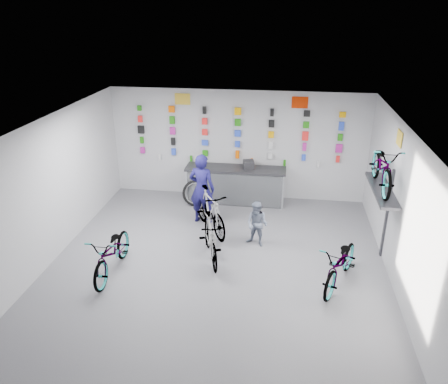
% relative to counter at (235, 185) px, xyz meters
% --- Properties ---
extents(floor, '(8.00, 8.00, 0.00)m').
position_rel_counter_xyz_m(floor, '(0.00, -3.54, -0.49)').
color(floor, '#4E4E53').
rests_on(floor, ground).
extents(ceiling, '(8.00, 8.00, 0.00)m').
position_rel_counter_xyz_m(ceiling, '(0.00, -3.54, 2.51)').
color(ceiling, white).
rests_on(ceiling, wall_back).
extents(wall_back, '(7.00, 0.00, 7.00)m').
position_rel_counter_xyz_m(wall_back, '(0.00, 0.46, 1.01)').
color(wall_back, '#BCBCBF').
rests_on(wall_back, floor).
extents(wall_front, '(7.00, 0.00, 7.00)m').
position_rel_counter_xyz_m(wall_front, '(0.00, -7.54, 1.01)').
color(wall_front, '#BCBCBF').
rests_on(wall_front, floor).
extents(wall_left, '(0.00, 8.00, 8.00)m').
position_rel_counter_xyz_m(wall_left, '(-3.50, -3.54, 1.01)').
color(wall_left, '#BCBCBF').
rests_on(wall_left, floor).
extents(wall_right, '(0.00, 8.00, 8.00)m').
position_rel_counter_xyz_m(wall_right, '(3.50, -3.54, 1.01)').
color(wall_right, '#BCBCBF').
rests_on(wall_right, floor).
extents(counter, '(2.70, 0.66, 1.00)m').
position_rel_counter_xyz_m(counter, '(0.00, 0.00, 0.00)').
color(counter, black).
rests_on(counter, floor).
extents(merch_wall, '(5.57, 0.08, 1.55)m').
position_rel_counter_xyz_m(merch_wall, '(0.04, 0.39, 1.33)').
color(merch_wall, '#AC1E89').
rests_on(merch_wall, wall_back).
extents(wall_bracket, '(0.39, 1.90, 2.00)m').
position_rel_counter_xyz_m(wall_bracket, '(3.33, -2.34, 0.98)').
color(wall_bracket, '#333338').
rests_on(wall_bracket, wall_right).
extents(sign_left, '(0.42, 0.02, 0.30)m').
position_rel_counter_xyz_m(sign_left, '(-1.50, 0.44, 2.23)').
color(sign_left, gold).
rests_on(sign_left, wall_back).
extents(sign_right, '(0.42, 0.02, 0.30)m').
position_rel_counter_xyz_m(sign_right, '(1.60, 0.44, 2.23)').
color(sign_right, '#C22602').
rests_on(sign_right, wall_back).
extents(sign_side, '(0.02, 0.40, 0.30)m').
position_rel_counter_xyz_m(sign_side, '(3.48, -2.34, 2.16)').
color(sign_side, gold).
rests_on(sign_side, wall_right).
extents(bike_left, '(0.63, 1.80, 0.94)m').
position_rel_counter_xyz_m(bike_left, '(-2.04, -3.80, -0.01)').
color(bike_left, gray).
rests_on(bike_left, floor).
extents(bike_center, '(0.95, 1.70, 0.98)m').
position_rel_counter_xyz_m(bike_center, '(-0.17, -3.00, 0.01)').
color(bike_center, gray).
rests_on(bike_center, floor).
extents(bike_right, '(1.25, 1.86, 0.93)m').
position_rel_counter_xyz_m(bike_right, '(2.48, -3.56, -0.02)').
color(bike_right, gray).
rests_on(bike_right, floor).
extents(bike_service, '(1.37, 1.78, 1.07)m').
position_rel_counter_xyz_m(bike_service, '(-0.40, -1.76, 0.05)').
color(bike_service, gray).
rests_on(bike_service, floor).
extents(bike_wall, '(0.63, 1.80, 0.95)m').
position_rel_counter_xyz_m(bike_wall, '(3.25, -2.34, 1.57)').
color(bike_wall, gray).
rests_on(bike_wall, wall_bracket).
extents(clerk, '(0.72, 0.54, 1.79)m').
position_rel_counter_xyz_m(clerk, '(-0.67, -1.31, 0.41)').
color(clerk, '#16134E').
rests_on(clerk, floor).
extents(customer, '(0.63, 0.56, 1.06)m').
position_rel_counter_xyz_m(customer, '(0.76, -2.27, 0.04)').
color(customer, slate).
rests_on(customer, floor).
extents(spare_wheel, '(0.76, 0.42, 0.72)m').
position_rel_counter_xyz_m(spare_wheel, '(-1.03, -0.37, -0.13)').
color(spare_wheel, black).
rests_on(spare_wheel, floor).
extents(register, '(0.34, 0.35, 0.22)m').
position_rel_counter_xyz_m(register, '(0.35, 0.01, 0.62)').
color(register, black).
rests_on(register, counter).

